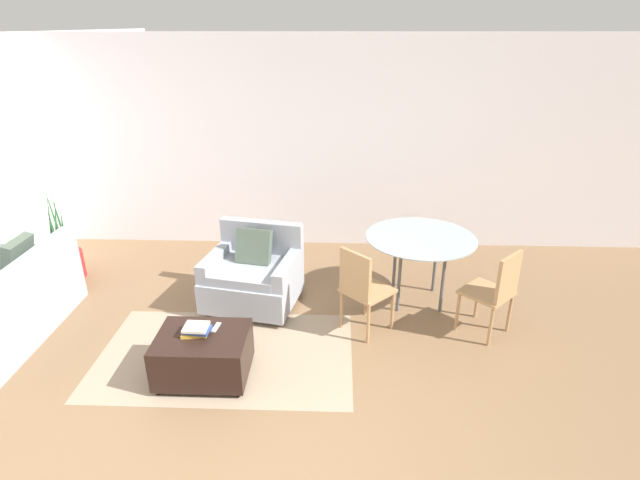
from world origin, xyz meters
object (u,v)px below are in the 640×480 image
Objects in this scene: tv_remote_primary at (216,327)px; dining_chair_near_right at (496,288)px; book_stack at (196,330)px; dining_table at (420,244)px; dining_chair_near_left at (362,286)px; armchair at (253,275)px; potted_plant at (65,260)px; ottoman at (203,354)px.

tv_remote_primary is 0.17× the size of dining_chair_near_right.
dining_table reaches higher than book_stack.
armchair is at bearing 155.64° from dining_chair_near_left.
dining_chair_near_right is (2.71, 0.71, 0.06)m from book_stack.
dining_chair_near_right is (4.79, -1.03, 0.28)m from potted_plant.
dining_chair_near_left is 1.28m from dining_chair_near_right.
armchair is at bearing -12.13° from potted_plant.
potted_plant is at bearing 167.87° from armchair.
armchair is 4.18× the size of book_stack.
armchair is 1.27m from dining_chair_near_left.
ottoman is at bearing -145.73° from dining_table.
dining_chair_near_left reaches higher than book_stack.
dining_chair_near_left is (-0.64, -0.64, -0.17)m from dining_table.
dining_table is (4.15, -0.39, 0.45)m from potted_plant.
dining_table is at bearing 34.27° from ottoman.
ottoman is at bearing -164.51° from dining_chair_near_right.
tv_remote_primary is 0.17× the size of dining_chair_near_left.
tv_remote_primary is at bearing 51.92° from ottoman.
dining_table is (1.78, 0.12, 0.35)m from armchair.
armchair is 1.14m from tv_remote_primary.
ottoman is 0.86× the size of dining_chair_near_right.
book_stack is at bearing -153.44° from dining_chair_near_left.
dining_chair_near_right is at bearing 14.78° from book_stack.
dining_table is (1.92, 1.25, 0.27)m from tv_remote_primary.
tv_remote_primary is at bearing -97.08° from armchair.
potted_plant is 3.67m from dining_chair_near_left.
dining_chair_near_left reaches higher than tv_remote_primary.
armchair is 0.92× the size of dining_table.
ottoman is 0.25m from tv_remote_primary.
tv_remote_primary reaches higher than ottoman.
dining_table is (2.07, 1.35, 0.23)m from book_stack.
book_stack reaches higher than ottoman.
tv_remote_primary is at bearing -36.38° from potted_plant.
ottoman is at bearing -128.08° from tv_remote_primary.
dining_chair_near_right reaches higher than tv_remote_primary.
potted_plant reaches higher than dining_table.
armchair is 0.90× the size of potted_plant.
ottoman is 0.24m from book_stack.
potted_plant is 1.33× the size of dining_chair_near_right.
armchair is at bearing -176.10° from dining_table.
armchair reaches higher than tv_remote_primary.
dining_chair_near_left is at bearing 180.00° from dining_chair_near_right.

